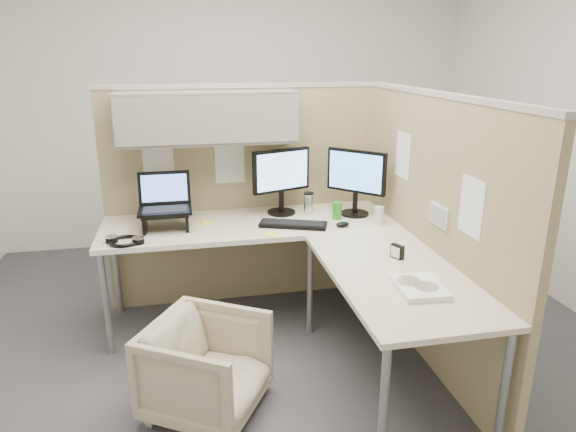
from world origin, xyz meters
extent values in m
plane|color=#38383D|center=(0.00, 0.00, 0.00)|extent=(4.50, 4.50, 0.00)
cube|color=tan|center=(-0.10, 0.90, 0.80)|extent=(2.00, 0.05, 1.60)
cube|color=#A8A399|center=(-0.10, 0.90, 1.61)|extent=(2.00, 0.06, 0.03)
cube|color=slate|center=(-0.35, 0.75, 1.42)|extent=(1.20, 0.34, 0.34)
cube|color=gray|center=(-0.35, 0.57, 1.42)|extent=(1.18, 0.01, 0.30)
plane|color=white|center=(-0.70, 0.87, 1.15)|extent=(0.26, 0.00, 0.26)
plane|color=white|center=(-0.20, 0.87, 1.08)|extent=(0.26, 0.00, 0.26)
cube|color=tan|center=(0.90, -0.10, 0.80)|extent=(0.05, 2.00, 1.60)
cube|color=#A8A399|center=(0.90, -0.10, 1.61)|extent=(0.06, 2.00, 0.03)
cube|color=#A8A399|center=(0.90, 0.90, 0.80)|extent=(0.06, 0.06, 1.60)
cube|color=silver|center=(0.87, -0.25, 0.96)|extent=(0.02, 0.20, 0.12)
cube|color=gray|center=(0.86, -0.25, 0.96)|extent=(0.00, 0.16, 0.09)
plane|color=white|center=(0.87, 0.30, 1.20)|extent=(0.00, 0.26, 0.26)
plane|color=white|center=(0.87, -0.55, 1.10)|extent=(0.00, 0.26, 0.26)
cube|color=beige|center=(-0.10, 0.54, 0.71)|extent=(2.00, 0.68, 0.03)
cube|color=beige|center=(0.54, -0.45, 0.71)|extent=(0.68, 1.30, 0.03)
cube|color=white|center=(-0.10, 0.20, 0.71)|extent=(2.00, 0.02, 0.03)
cylinder|color=gray|center=(-1.05, 0.25, 0.35)|extent=(0.04, 0.04, 0.70)
cylinder|color=gray|center=(-1.05, 0.83, 0.35)|extent=(0.04, 0.04, 0.70)
cylinder|color=gray|center=(0.25, -1.05, 0.35)|extent=(0.04, 0.04, 0.70)
cylinder|color=gray|center=(0.83, -1.05, 0.35)|extent=(0.04, 0.04, 0.70)
cylinder|color=gray|center=(0.25, 0.25, 0.35)|extent=(0.04, 0.04, 0.70)
imported|color=beige|center=(-0.47, -0.41, 0.29)|extent=(0.73, 0.74, 0.57)
cylinder|color=black|center=(0.14, 0.69, 0.74)|extent=(0.20, 0.20, 0.02)
cylinder|color=black|center=(0.14, 0.69, 0.82)|extent=(0.04, 0.04, 0.15)
cube|color=black|center=(0.14, 0.69, 1.05)|extent=(0.43, 0.18, 0.30)
cube|color=#92BEFC|center=(0.15, 0.67, 1.05)|extent=(0.38, 0.14, 0.26)
cylinder|color=black|center=(0.65, 0.55, 0.74)|extent=(0.20, 0.20, 0.02)
cylinder|color=black|center=(0.65, 0.55, 0.82)|extent=(0.04, 0.04, 0.15)
cube|color=black|center=(0.65, 0.55, 1.05)|extent=(0.33, 0.34, 0.30)
cube|color=#5CB0FA|center=(0.63, 0.54, 1.05)|extent=(0.28, 0.29, 0.26)
cube|color=black|center=(-0.66, 0.51, 0.84)|extent=(0.30, 0.24, 0.01)
cube|color=black|center=(-0.80, 0.51, 0.79)|extent=(0.02, 0.22, 0.12)
cube|color=black|center=(-0.53, 0.51, 0.79)|extent=(0.02, 0.22, 0.12)
cube|color=black|center=(-0.66, 0.51, 0.86)|extent=(0.34, 0.24, 0.02)
cube|color=black|center=(-0.66, 0.65, 0.97)|extent=(0.34, 0.06, 0.22)
cube|color=#598CF2|center=(-0.66, 0.64, 0.97)|extent=(0.30, 0.04, 0.18)
cube|color=black|center=(0.16, 0.39, 0.74)|extent=(0.47, 0.30, 0.02)
ellipsoid|color=black|center=(0.48, 0.31, 0.75)|extent=(0.11, 0.08, 0.03)
cylinder|color=silver|center=(0.33, 0.65, 0.80)|extent=(0.07, 0.07, 0.15)
cylinder|color=black|center=(0.33, 0.65, 0.88)|extent=(0.07, 0.07, 0.01)
cylinder|color=silver|center=(0.74, 0.32, 0.79)|extent=(0.07, 0.07, 0.12)
cylinder|color=#268C1E|center=(0.50, 0.49, 0.79)|extent=(0.07, 0.07, 0.12)
cube|color=yellow|center=(-0.01, 0.24, 0.73)|extent=(0.10, 0.10, 0.01)
cube|color=yellow|center=(-0.39, 0.57, 0.73)|extent=(0.10, 0.10, 0.01)
torus|color=black|center=(-0.91, 0.29, 0.74)|extent=(0.24, 0.24, 0.02)
cylinder|color=black|center=(-0.99, 0.32, 0.75)|extent=(0.07, 0.07, 0.03)
cylinder|color=black|center=(-0.83, 0.26, 0.75)|extent=(0.07, 0.07, 0.03)
cube|color=white|center=(0.57, -0.68, 0.74)|extent=(0.24, 0.30, 0.03)
cylinder|color=silver|center=(0.59, -0.71, 0.76)|extent=(0.12, 0.12, 0.00)
cylinder|color=silver|center=(0.53, -0.63, 0.76)|extent=(0.12, 0.12, 0.00)
cube|color=black|center=(0.62, -0.27, 0.77)|extent=(0.06, 0.08, 0.08)
cube|color=white|center=(0.60, -0.28, 0.77)|extent=(0.03, 0.06, 0.06)
camera|label=1|loc=(-0.53, -2.77, 1.84)|focal=32.00mm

